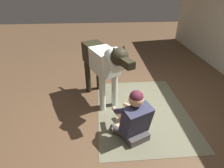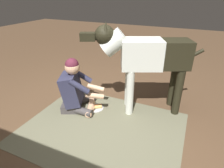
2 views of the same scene
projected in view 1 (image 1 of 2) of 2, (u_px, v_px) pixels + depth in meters
ground_plane at (137, 118)px, 3.05m from camera, size 16.09×16.09×0.00m
area_rug at (142, 110)px, 3.23m from camera, size 2.05×1.61×0.01m
person_sitting_on_floor at (134, 119)px, 2.55m from camera, size 0.72×0.62×0.82m
large_dog at (103, 62)px, 3.05m from camera, size 1.55×0.81×1.30m
hot_dog_on_plate at (123, 122)px, 2.92m from camera, size 0.25×0.25×0.06m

